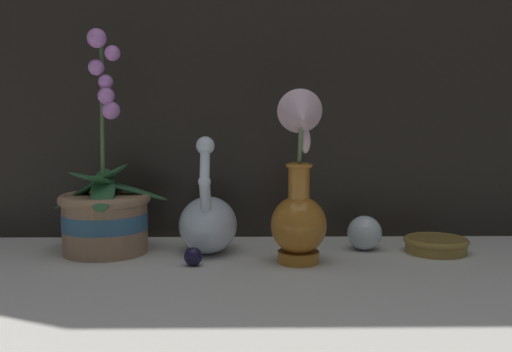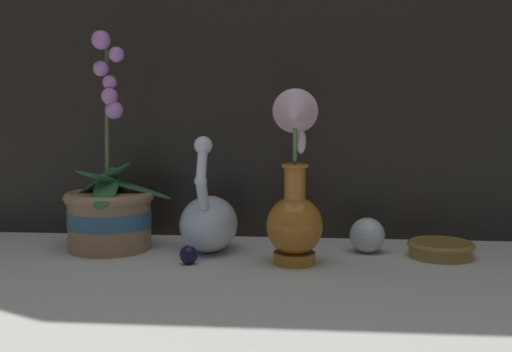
% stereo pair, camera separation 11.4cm
% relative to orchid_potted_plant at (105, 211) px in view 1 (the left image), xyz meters
% --- Properties ---
extents(ground_plane, '(2.80, 2.80, 0.00)m').
position_rel_orchid_potted_plant_xyz_m(ground_plane, '(0.32, -0.15, -0.08)').
color(ground_plane, beige).
extents(orchid_potted_plant, '(0.24, 0.24, 0.42)m').
position_rel_orchid_potted_plant_xyz_m(orchid_potted_plant, '(0.00, 0.00, 0.00)').
color(orchid_potted_plant, '#9E7556').
rests_on(orchid_potted_plant, ground_plane).
extents(swan_figurine, '(0.11, 0.19, 0.23)m').
position_rel_orchid_potted_plant_xyz_m(swan_figurine, '(0.20, -0.00, -0.02)').
color(swan_figurine, silver).
rests_on(swan_figurine, ground_plane).
extents(blue_vase, '(0.10, 0.13, 0.31)m').
position_rel_orchid_potted_plant_xyz_m(blue_vase, '(0.37, -0.09, 0.04)').
color(blue_vase, '#B26B23').
rests_on(blue_vase, ground_plane).
extents(glass_sphere, '(0.07, 0.07, 0.07)m').
position_rel_orchid_potted_plant_xyz_m(glass_sphere, '(0.50, 0.01, -0.05)').
color(glass_sphere, silver).
rests_on(glass_sphere, ground_plane).
extents(amber_dish, '(0.12, 0.12, 0.03)m').
position_rel_orchid_potted_plant_xyz_m(amber_dish, '(0.64, -0.01, -0.06)').
color(amber_dish, olive).
rests_on(amber_dish, ground_plane).
extents(glass_bauble, '(0.03, 0.03, 0.03)m').
position_rel_orchid_potted_plant_xyz_m(glass_bauble, '(0.18, -0.10, -0.06)').
color(glass_bauble, '#191433').
rests_on(glass_bauble, ground_plane).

